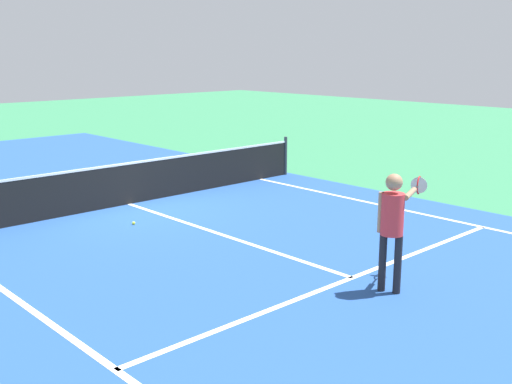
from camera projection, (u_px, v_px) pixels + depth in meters
name	position (u px, v px, depth m)	size (l,w,h in m)	color
ground_plane	(129.00, 204.00, 14.01)	(60.00, 60.00, 0.00)	#337F51
court_surface_inbounds	(129.00, 204.00, 14.01)	(10.62, 24.40, 0.00)	#234C93
line_sideline_left	(95.00, 355.00, 7.04)	(0.10, 11.89, 0.01)	white
line_sideline_right	(461.00, 222.00, 12.50)	(0.10, 11.89, 0.01)	white
line_service_near	(352.00, 278.00, 9.44)	(8.22, 0.10, 0.01)	white
line_center_service	(219.00, 234.00, 11.73)	(0.10, 6.40, 0.01)	white
net	(128.00, 183.00, 13.90)	(10.24, 0.09, 1.07)	#33383D
player_near	(393.00, 219.00, 8.69)	(1.23, 0.50, 1.74)	black
tennis_ball_near_net	(134.00, 223.00, 12.34)	(0.07, 0.07, 0.07)	#CCE033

